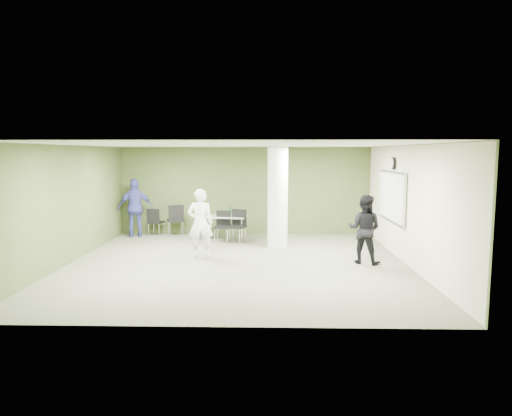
{
  "coord_description": "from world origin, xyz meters",
  "views": [
    {
      "loc": [
        0.72,
        -10.6,
        2.61
      ],
      "look_at": [
        0.42,
        1.0,
        1.21
      ],
      "focal_mm": 32.0,
      "sensor_mm": 36.0,
      "label": 1
    }
  ],
  "objects_px": {
    "man_black": "(364,229)",
    "folding_table": "(222,218)",
    "man_blue": "(135,208)",
    "chair_back_left": "(155,220)",
    "woman_white": "(200,223)"
  },
  "relations": [
    {
      "from": "folding_table",
      "to": "man_blue",
      "type": "bearing_deg",
      "value": -179.84
    },
    {
      "from": "woman_white",
      "to": "folding_table",
      "type": "bearing_deg",
      "value": -104.93
    },
    {
      "from": "man_black",
      "to": "man_blue",
      "type": "bearing_deg",
      "value": -2.06
    },
    {
      "from": "man_blue",
      "to": "woman_white",
      "type": "bearing_deg",
      "value": 115.13
    },
    {
      "from": "woman_white",
      "to": "man_black",
      "type": "height_order",
      "value": "woman_white"
    },
    {
      "from": "chair_back_left",
      "to": "man_blue",
      "type": "xyz_separation_m",
      "value": [
        -0.56,
        -0.17,
        0.4
      ]
    },
    {
      "from": "woman_white",
      "to": "man_blue",
      "type": "distance_m",
      "value": 3.67
    },
    {
      "from": "chair_back_left",
      "to": "man_black",
      "type": "relative_size",
      "value": 0.53
    },
    {
      "from": "folding_table",
      "to": "man_black",
      "type": "xyz_separation_m",
      "value": [
        3.68,
        -2.9,
        0.15
      ]
    },
    {
      "from": "man_black",
      "to": "folding_table",
      "type": "bearing_deg",
      "value": -13.22
    },
    {
      "from": "folding_table",
      "to": "man_blue",
      "type": "height_order",
      "value": "man_blue"
    },
    {
      "from": "chair_back_left",
      "to": "man_blue",
      "type": "distance_m",
      "value": 0.71
    },
    {
      "from": "folding_table",
      "to": "woman_white",
      "type": "xyz_separation_m",
      "value": [
        -0.3,
        -2.36,
        0.19
      ]
    },
    {
      "from": "folding_table",
      "to": "chair_back_left",
      "type": "height_order",
      "value": "folding_table"
    },
    {
      "from": "folding_table",
      "to": "man_black",
      "type": "distance_m",
      "value": 4.69
    }
  ]
}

